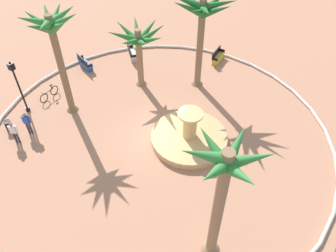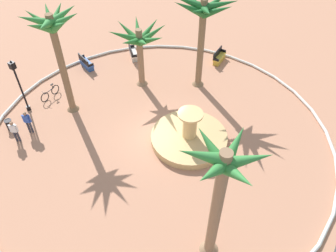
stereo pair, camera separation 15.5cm
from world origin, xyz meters
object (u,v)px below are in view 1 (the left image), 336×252
palm_tree_mid_plaza (139,42)px  bench_east (218,58)px  lamppost (18,83)px  fountain (189,137)px  palm_tree_by_curb (53,36)px  bicycle_red_frame (49,94)px  palm_tree_far_side (202,17)px  person_cyclist_photo (14,132)px  trash_bin (8,125)px  palm_tree_near_fountain (222,185)px  bench_west (132,54)px  person_cyclist_helmet (27,122)px  bench_north (85,64)px

palm_tree_mid_plaza → bench_east: 7.41m
lamppost → fountain: bearing=107.2°
palm_tree_by_curb → bicycle_red_frame: bearing=-92.3°
palm_tree_far_side → fountain: bearing=23.1°
fountain → person_cyclist_photo: bearing=-57.7°
palm_tree_by_curb → trash_bin: 6.61m
fountain → trash_bin: bearing=-63.1°
palm_tree_near_fountain → palm_tree_far_side: bearing=-149.2°
trash_bin → palm_tree_by_curb: bearing=149.9°
bench_east → person_cyclist_photo: bearing=-24.5°
palm_tree_by_curb → lamppost: 4.43m
palm_tree_by_curb → trash_bin: bearing=-30.1°
lamppost → bench_west: bearing=166.3°
bench_west → person_cyclist_helmet: 10.45m
bench_north → trash_bin: bearing=3.8°
palm_tree_far_side → person_cyclist_helmet: 12.79m
palm_tree_far_side → trash_bin: palm_tree_far_side is taller
person_cyclist_photo → bench_north: bearing=-167.5°
palm_tree_mid_plaza → palm_tree_near_fountain: bearing=48.6°
lamppost → person_cyclist_photo: bearing=36.9°
bench_east → bench_north: (6.30, -8.47, 0.00)m
palm_tree_mid_plaza → bench_west: (-2.48, -2.68, -3.19)m
person_cyclist_helmet → person_cyclist_photo: size_ratio=1.04×
palm_tree_by_curb → person_cyclist_photo: palm_tree_by_curb is taller
palm_tree_mid_plaza → bench_west: bearing=-132.8°
bench_north → person_cyclist_photo: person_cyclist_photo is taller
palm_tree_by_curb → palm_tree_mid_plaza: (-4.88, 2.37, -2.03)m
palm_tree_far_side → person_cyclist_photo: bearing=-31.1°
palm_tree_far_side → lamppost: 12.45m
lamppost → bicycle_red_frame: size_ratio=2.30×
person_cyclist_helmet → bench_east: bearing=154.3°
palm_tree_by_curb → palm_tree_far_side: (-7.00, 5.91, -0.26)m
bench_east → bicycle_red_frame: bearing=-37.7°
bicycle_red_frame → person_cyclist_photo: bearing=19.4°
palm_tree_near_fountain → palm_tree_far_side: (-11.02, -6.56, 0.20)m
fountain → palm_tree_mid_plaza: size_ratio=1.01×
trash_bin → person_cyclist_helmet: bearing=109.6°
palm_tree_far_side → person_cyclist_helmet: size_ratio=4.02×
palm_tree_mid_plaza → lamppost: 8.26m
palm_tree_by_curb → lamppost: bearing=-56.5°
palm_tree_far_side → bench_west: 7.97m
palm_tree_by_curb → bench_east: (-10.57, 5.89, -5.22)m
bench_west → person_cyclist_helmet: person_cyclist_helmet is taller
bench_west → bicycle_red_frame: size_ratio=0.87×
palm_tree_by_curb → bench_east: 13.17m
palm_tree_near_fountain → lamppost: (-2.35, -14.98, -2.78)m
person_cyclist_helmet → bench_west: bearing=178.1°
lamppost → person_cyclist_helmet: (1.40, 1.85, -1.38)m
bench_east → trash_bin: 16.21m
palm_tree_mid_plaza → bench_west: 4.85m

